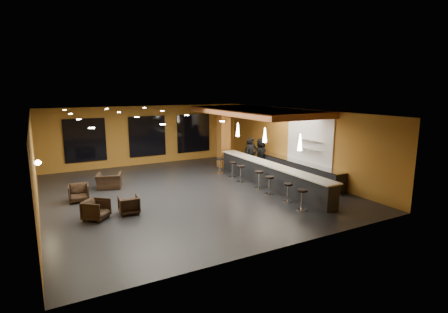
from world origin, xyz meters
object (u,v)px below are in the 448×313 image
prep_counter (296,170)px  bar_stool_2 (269,183)px  column (224,137)px  pendant_1 (265,135)px  staff_a (251,155)px  armchair_d (109,181)px  staff_b (250,155)px  bar_stool_0 (302,197)px  staff_c (261,154)px  bar_stool_3 (259,177)px  armchair_b (129,205)px  armchair_a (96,210)px  bar_stool_6 (220,164)px  bar_stool_1 (288,190)px  bar_stool_4 (241,171)px  bar_counter (270,175)px  pendant_0 (300,142)px  armchair_c (79,193)px  bar_stool_5 (232,167)px  pendant_2 (238,130)px

prep_counter → bar_stool_2: (-2.81, -1.58, 0.08)m
column → pendant_1: (0.00, -4.10, 0.60)m
staff_a → armchair_d: size_ratio=1.74×
staff_b → pendant_1: bearing=-115.9°
pendant_1 → staff_b: bearing=70.3°
prep_counter → bar_stool_0: 4.79m
staff_c → bar_stool_3: 3.79m
staff_c → bar_stool_3: (-2.18, -3.08, -0.37)m
armchair_b → bar_stool_2: size_ratio=0.90×
prep_counter → armchair_a: bearing=-173.5°
bar_stool_0 → bar_stool_6: (-0.02, 6.59, 0.02)m
bar_stool_1 → armchair_a: bearing=167.2°
staff_b → bar_stool_4: bearing=-137.5°
bar_counter → bar_stool_0: 3.42m
armchair_d → bar_stool_0: bar_stool_0 is taller
pendant_0 → staff_c: (1.46, 4.94, -1.46)m
column → bar_stool_3: 4.95m
bar_stool_4 → bar_stool_1: bearing=-87.8°
armchair_c → bar_stool_5: (7.44, 0.46, 0.15)m
column → armchair_d: column is taller
bar_counter → pendant_0: pendant_0 is taller
staff_c → bar_stool_3: staff_c is taller
bar_stool_6 → bar_counter: bearing=-74.2°
staff_b → bar_stool_2: 4.85m
pendant_2 → prep_counter: bearing=-51.3°
bar_counter → bar_stool_3: (-0.71, -0.14, 0.02)m
pendant_2 → bar_stool_3: (-0.71, -3.14, -1.83)m
pendant_2 → staff_a: (0.79, -0.13, -1.41)m
column → prep_counter: bearing=-64.0°
pendant_1 → staff_a: 2.87m
pendant_2 → staff_b: (1.04, 0.39, -1.52)m
prep_counter → bar_stool_2: prep_counter is taller
staff_a → bar_stool_5: 1.71m
pendant_0 → column: bearing=90.0°
bar_stool_3 → bar_stool_6: bar_stool_6 is taller
staff_b → armchair_a: staff_b is taller
staff_b → bar_stool_6: 1.99m
bar_stool_2 → bar_stool_3: size_ratio=0.98×
bar_counter → armchair_d: (-6.75, 3.13, -0.15)m
column → pendant_0: (0.00, -6.60, 0.60)m
staff_c → bar_stool_3: size_ratio=2.17×
armchair_c → staff_b: bearing=14.2°
prep_counter → pendant_0: bearing=-128.7°
armchair_d → bar_stool_5: (6.00, -0.88, 0.16)m
column → pendant_1: column is taller
bar_counter → prep_counter: size_ratio=1.33×
armchair_d → pendant_2: bearing=-164.5°
armchair_c → column: bearing=23.2°
pendant_1 → bar_stool_6: bearing=108.5°
armchair_a → pendant_1: bearing=-41.5°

